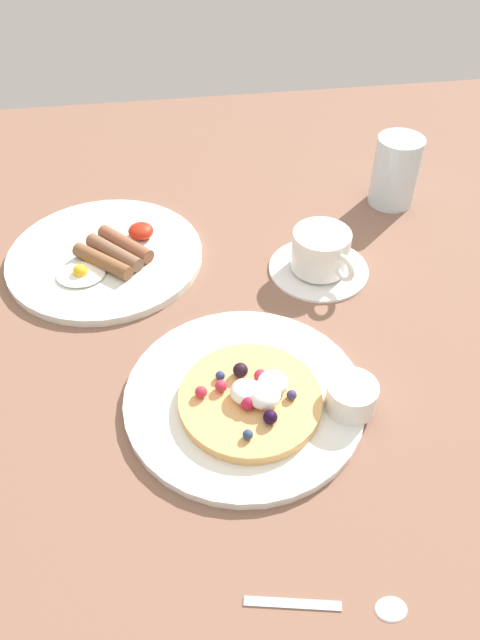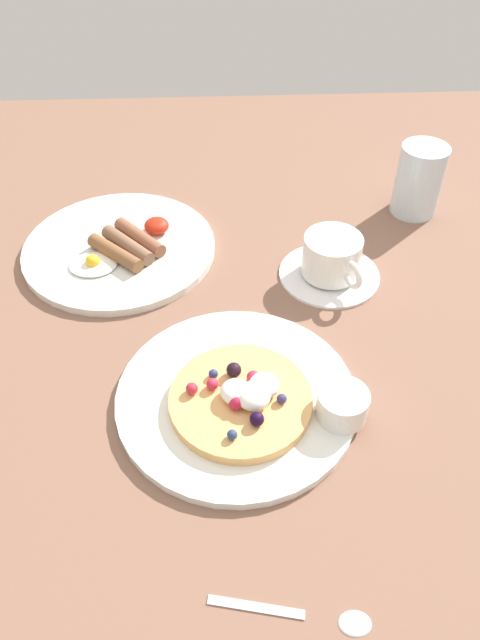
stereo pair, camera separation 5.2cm
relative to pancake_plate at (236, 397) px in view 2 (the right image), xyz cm
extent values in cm
cube|color=brown|center=(-4.82, 6.38, -2.05)|extent=(156.28, 146.24, 3.00)
cylinder|color=white|center=(0.00, 0.00, 0.00)|extent=(26.83, 26.83, 1.10)
cylinder|color=#E4A962|center=(0.39, -1.46, 1.21)|extent=(15.61, 15.61, 1.33)
sphere|color=black|center=(0.75, -1.57, 2.74)|extent=(1.72, 1.72, 1.72)
sphere|color=navy|center=(-0.70, -6.69, 2.41)|extent=(1.07, 1.07, 1.07)
sphere|color=navy|center=(-2.49, 1.47, 2.41)|extent=(1.05, 1.05, 1.05)
sphere|color=#352E5B|center=(4.74, -2.37, 2.43)|extent=(1.09, 1.09, 1.09)
sphere|color=#C12839|center=(-5.30, -0.62, 2.54)|extent=(1.32, 1.32, 1.32)
sphere|color=#CB283F|center=(1.88, 0.62, 2.61)|extent=(1.45, 1.45, 1.45)
sphere|color=black|center=(0.44, -2.17, 2.69)|extent=(1.62, 1.62, 1.62)
sphere|color=#BF1E3D|center=(-0.09, -2.87, 2.72)|extent=(1.69, 1.69, 1.69)
sphere|color=black|center=(1.90, -5.05, 2.64)|extent=(1.52, 1.52, 1.52)
sphere|color=black|center=(-0.20, 1.66, 2.72)|extent=(1.68, 1.68, 1.68)
sphere|color=#C0283E|center=(-2.60, -0.13, 2.54)|extent=(1.33, 1.33, 1.33)
ellipsoid|color=white|center=(2.96, -0.80, 2.88)|extent=(3.35, 3.35, 2.01)
ellipsoid|color=white|center=(-0.08, -1.56, 2.89)|extent=(3.39, 3.39, 2.03)
ellipsoid|color=white|center=(1.70, -2.31, 2.98)|extent=(3.68, 3.68, 2.21)
cylinder|color=white|center=(11.07, -3.31, 2.23)|extent=(5.51, 5.51, 3.37)
cylinder|color=maroon|center=(11.07, -3.31, 2.91)|extent=(4.52, 4.52, 0.40)
cylinder|color=white|center=(-15.66, 27.86, 0.02)|extent=(27.45, 27.45, 1.14)
cylinder|color=brown|center=(-12.61, 28.26, 1.61)|extent=(7.84, 8.45, 2.03)
cylinder|color=brown|center=(-14.17, 26.52, 1.61)|extent=(7.97, 8.33, 2.03)
cylinder|color=brown|center=(-15.74, 24.79, 1.61)|extent=(8.33, 7.97, 2.03)
ellipsoid|color=white|center=(-18.69, 23.29, 0.89)|extent=(6.59, 5.60, 0.60)
sphere|color=yellow|center=(-18.69, 23.29, 1.39)|extent=(2.00, 2.00, 2.00)
ellipsoid|color=#B62512|center=(-10.37, 31.05, 1.59)|extent=(3.63, 3.63, 2.00)
cylinder|color=white|center=(13.71, 21.10, -0.16)|extent=(13.81, 13.81, 0.79)
cylinder|color=white|center=(13.71, 21.10, 3.00)|extent=(7.86, 7.86, 5.53)
torus|color=white|center=(15.63, 16.56, 3.27)|extent=(2.25, 3.90, 3.89)
cylinder|color=#A27651|center=(13.71, 21.10, 4.77)|extent=(6.68, 6.68, 0.44)
cube|color=silver|center=(0.71, -22.43, -0.40)|extent=(8.38, 2.48, 0.30)
ellipsoid|color=silver|center=(8.92, -24.13, -0.25)|extent=(2.86, 2.20, 0.60)
cylinder|color=silver|center=(29.15, 36.32, 4.87)|extent=(7.06, 7.06, 10.84)
camera|label=1|loc=(-6.70, -41.51, 52.88)|focal=33.75mm
camera|label=2|loc=(-1.57, -42.01, 52.88)|focal=33.75mm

